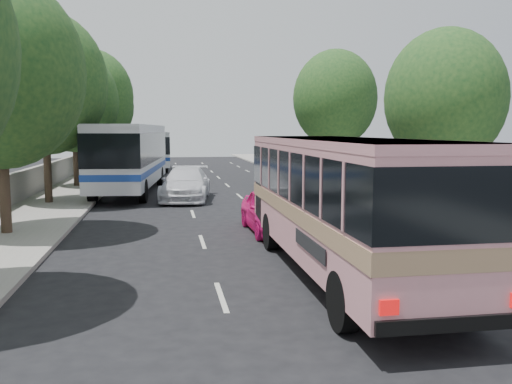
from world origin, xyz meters
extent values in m
plane|color=black|center=(0.00, 0.00, 0.00)|extent=(120.00, 120.00, 0.00)
cube|color=#9E998E|center=(-8.50, 20.00, 0.07)|extent=(4.00, 90.00, 0.15)
cube|color=#9E998E|center=(8.50, 20.00, 0.06)|extent=(4.00, 90.00, 0.12)
cube|color=#9E998E|center=(-10.30, 20.00, 0.90)|extent=(0.30, 90.00, 1.50)
cylinder|color=#38281E|center=(-8.50, 6.00, 1.80)|extent=(0.36, 0.36, 3.61)
sphere|color=#18441D|center=(-8.10, 5.70, 6.75)|extent=(3.71, 3.71, 3.71)
cylinder|color=#38281E|center=(-8.70, 14.00, 1.90)|extent=(0.36, 0.36, 3.80)
ellipsoid|color=#18441D|center=(-8.70, 14.00, 5.90)|extent=(6.00, 6.00, 6.90)
sphere|color=#18441D|center=(-8.30, 13.70, 7.10)|extent=(3.90, 3.90, 3.90)
cylinder|color=#38281E|center=(-8.60, 22.00, 1.75)|extent=(0.36, 0.36, 3.50)
ellipsoid|color=#18441D|center=(-8.60, 22.00, 5.43)|extent=(5.52, 5.52, 6.35)
sphere|color=#18441D|center=(-8.20, 21.70, 6.53)|extent=(3.59, 3.59, 3.59)
cylinder|color=#38281E|center=(-8.50, 30.00, 2.00)|extent=(0.36, 0.36, 3.99)
ellipsoid|color=#18441D|center=(-8.50, 30.00, 6.20)|extent=(6.30, 6.30, 7.24)
sphere|color=#18441D|center=(-8.10, 29.70, 7.46)|extent=(4.09, 4.09, 4.09)
cylinder|color=#38281E|center=(-8.70, 38.00, 1.86)|extent=(0.36, 0.36, 3.72)
ellipsoid|color=#18441D|center=(-8.70, 38.00, 5.78)|extent=(5.88, 5.88, 6.76)
sphere|color=#18441D|center=(-8.30, 37.70, 6.96)|extent=(3.82, 3.82, 3.82)
cylinder|color=#38281E|center=(8.70, 8.00, 1.61)|extent=(0.36, 0.36, 3.23)
ellipsoid|color=#18441D|center=(8.70, 8.00, 5.01)|extent=(5.10, 5.10, 5.87)
sphere|color=#18441D|center=(9.10, 7.70, 6.04)|extent=(3.32, 3.31, 3.31)
cylinder|color=#38281E|center=(9.00, 24.00, 1.90)|extent=(0.36, 0.36, 3.80)
ellipsoid|color=#18441D|center=(9.00, 24.00, 5.90)|extent=(6.00, 6.00, 6.90)
sphere|color=#18441D|center=(9.40, 23.70, 7.10)|extent=(3.90, 3.90, 3.90)
cube|color=pink|center=(1.30, -0.74, 2.01)|extent=(2.74, 10.82, 2.90)
cube|color=#9E7A59|center=(1.30, -0.74, 1.68)|extent=(2.78, 10.84, 0.38)
cube|color=black|center=(1.30, -0.74, 2.54)|extent=(2.79, 10.85, 1.19)
cube|color=pink|center=(1.30, -0.74, 3.37)|extent=(2.76, 10.84, 0.17)
cylinder|color=black|center=(0.11, 2.51, 0.56)|extent=(0.33, 1.13, 1.12)
cylinder|color=black|center=(2.51, 2.51, 0.56)|extent=(0.33, 1.13, 1.12)
cylinder|color=black|center=(0.09, -4.41, 0.56)|extent=(0.33, 1.13, 1.12)
cylinder|color=black|center=(2.49, -4.41, 0.56)|extent=(0.33, 1.13, 1.12)
imported|color=#F71581|center=(0.72, 5.33, 0.77)|extent=(1.92, 4.56, 1.54)
imported|color=white|center=(-2.00, 14.94, 0.84)|extent=(3.12, 6.09, 1.69)
cube|color=silver|center=(-5.01, 18.75, 2.27)|extent=(3.95, 13.35, 3.34)
cube|color=black|center=(-5.01, 18.75, 2.69)|extent=(4.00, 13.38, 1.64)
cube|color=navy|center=(-5.01, 18.75, 1.43)|extent=(3.99, 13.37, 0.33)
cube|color=silver|center=(-5.01, 18.75, 3.87)|extent=(3.97, 13.37, 0.15)
cylinder|color=black|center=(-5.88, 23.01, 0.60)|extent=(0.46, 1.23, 1.21)
cylinder|color=black|center=(-3.40, 22.79, 0.60)|extent=(0.46, 1.23, 1.21)
cylinder|color=black|center=(-6.66, 14.28, 0.60)|extent=(0.46, 1.23, 1.21)
cylinder|color=black|center=(-4.17, 14.05, 0.60)|extent=(0.46, 1.23, 1.21)
cube|color=silver|center=(-4.57, 37.08, 2.00)|extent=(3.84, 11.76, 2.93)
cube|color=black|center=(-4.57, 37.08, 2.36)|extent=(3.90, 11.79, 1.44)
cube|color=navy|center=(-4.57, 37.08, 1.25)|extent=(3.89, 11.78, 0.29)
cube|color=silver|center=(-4.57, 37.08, 3.40)|extent=(3.87, 11.78, 0.13)
cylinder|color=black|center=(-6.08, 40.57, 0.53)|extent=(0.43, 1.09, 1.06)
cylinder|color=black|center=(-3.94, 40.84, 0.53)|extent=(0.43, 1.09, 1.06)
cylinder|color=black|center=(-5.14, 32.94, 0.53)|extent=(0.43, 1.09, 1.06)
cylinder|color=black|center=(-3.00, 33.20, 0.53)|extent=(0.43, 1.09, 1.06)
cube|color=silver|center=(0.72, 5.33, 1.63)|extent=(0.55, 0.19, 0.18)
camera|label=1|loc=(-3.08, -13.58, 3.68)|focal=38.00mm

